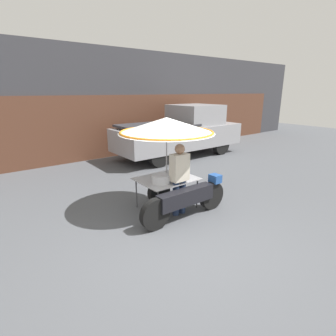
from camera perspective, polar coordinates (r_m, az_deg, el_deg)
The scene contains 5 objects.
ground_plane at distance 4.88m, azimuth 3.58°, elevation -15.08°, with size 36.00×36.00×0.00m, color #4C4F54.
shopfront_building at distance 10.97m, azimuth -23.38°, elevation 12.57°, with size 28.00×2.06×4.14m.
vendor_motorcycle_cart at distance 5.50m, azimuth 0.16°, elevation 6.45°, with size 2.15×2.03×2.03m.
vendor_person at distance 5.44m, azimuth 2.51°, elevation -1.78°, with size 0.38×0.22×1.53m.
pickup_truck at distance 10.63m, azimuth 3.04°, elevation 7.88°, with size 5.27×1.95×2.01m.
Camera 1 is at (-2.75, -3.12, 2.55)m, focal length 28.00 mm.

